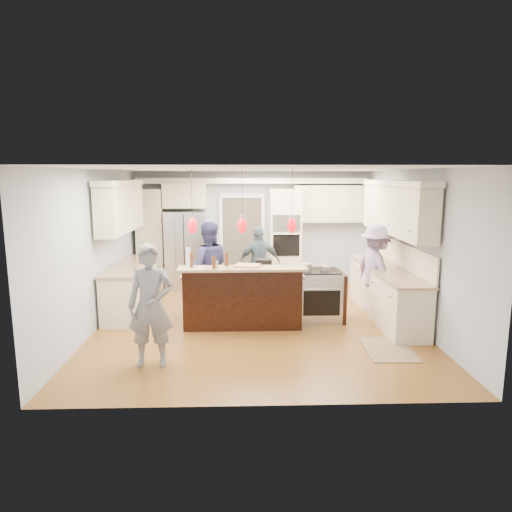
{
  "coord_description": "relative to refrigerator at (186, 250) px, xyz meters",
  "views": [
    {
      "loc": [
        -0.26,
        -7.82,
        2.58
      ],
      "look_at": [
        0.0,
        0.35,
        1.15
      ],
      "focal_mm": 32.0,
      "sensor_mm": 36.0,
      "label": 1
    }
  ],
  "objects": [
    {
      "name": "beer_bottle_b",
      "position": [
        0.84,
        -3.3,
        0.33
      ],
      "size": [
        0.07,
        0.07,
        0.21
      ],
      "primitive_type": "cylinder",
      "rotation": [
        0.0,
        0.0,
        -0.27
      ],
      "color": "#4D280D",
      "rests_on": "kitchen_island"
    },
    {
      "name": "cutting_board",
      "position": [
        1.38,
        -3.11,
        0.24
      ],
      "size": [
        0.46,
        0.38,
        0.03
      ],
      "primitive_type": "cube",
      "rotation": [
        0.0,
        0.0,
        -0.27
      ],
      "color": "tan",
      "rests_on": "kitchen_island"
    },
    {
      "name": "pot_small",
      "position": [
        2.77,
        -2.52,
        0.06
      ],
      "size": [
        0.18,
        0.18,
        0.09
      ],
      "primitive_type": "cylinder",
      "color": "#B7B7BC",
      "rests_on": "island_range"
    },
    {
      "name": "person_far_right",
      "position": [
        1.66,
        -1.04,
        -0.12
      ],
      "size": [
        0.98,
        0.59,
        1.56
      ],
      "primitive_type": "imported",
      "rotation": [
        0.0,
        0.0,
        3.38
      ],
      "color": "#42565D",
      "rests_on": "ground"
    },
    {
      "name": "floor_rug",
      "position": [
        3.49,
        -4.0,
        -0.89
      ],
      "size": [
        0.72,
        1.03,
        0.01
      ],
      "primitive_type": "cube",
      "rotation": [
        0.0,
        0.0,
        -0.03
      ],
      "color": "#876949",
      "rests_on": "ground"
    },
    {
      "name": "refrigerator",
      "position": [
        0.0,
        0.0,
        0.0
      ],
      "size": [
        0.9,
        0.7,
        1.8
      ],
      "primitive_type": "cube",
      "color": "#B7B7BC",
      "rests_on": "ground"
    },
    {
      "name": "person_far_left",
      "position": [
        0.64,
        -1.79,
        -0.03
      ],
      "size": [
        0.91,
        0.74,
        1.73
      ],
      "primitive_type": "imported",
      "rotation": [
        0.0,
        0.0,
        3.25
      ],
      "color": "navy",
      "rests_on": "ground"
    },
    {
      "name": "kitchen_island",
      "position": [
        1.3,
        -2.57,
        -0.41
      ],
      "size": [
        2.1,
        1.46,
        1.12
      ],
      "color": "black",
      "rests_on": "ground"
    },
    {
      "name": "beer_bottle_a",
      "position": [
        0.47,
        -3.16,
        0.35
      ],
      "size": [
        0.08,
        0.08,
        0.25
      ],
      "primitive_type": "cylinder",
      "rotation": [
        0.0,
        0.0,
        0.29
      ],
      "color": "#4D280D",
      "rests_on": "kitchen_island"
    },
    {
      "name": "right_counter_run",
      "position": [
        3.99,
        -2.34,
        0.16
      ],
      "size": [
        0.64,
        3.1,
        2.51
      ],
      "color": "beige",
      "rests_on": "ground"
    },
    {
      "name": "person_bar_end",
      "position": [
        0.05,
        -4.44,
        -0.05
      ],
      "size": [
        0.64,
        0.43,
        1.69
      ],
      "primitive_type": "imported",
      "rotation": [
        0.0,
        0.0,
        0.05
      ],
      "color": "slate",
      "rests_on": "ground"
    },
    {
      "name": "ground_plane",
      "position": [
        1.55,
        -2.64,
        -0.9
      ],
      "size": [
        6.0,
        6.0,
        0.0
      ],
      "primitive_type": "plane",
      "color": "brown",
      "rests_on": "ground"
    },
    {
      "name": "left_cabinets",
      "position": [
        -0.89,
        -1.84,
        0.16
      ],
      "size": [
        0.64,
        2.3,
        2.51
      ],
      "color": "beige",
      "rests_on": "ground"
    },
    {
      "name": "water_bottle",
      "position": [
        0.42,
        -3.16,
        0.38
      ],
      "size": [
        0.09,
        0.09,
        0.32
      ],
      "primitive_type": "cylinder",
      "rotation": [
        0.0,
        0.0,
        -0.29
      ],
      "color": "silver",
      "rests_on": "kitchen_island"
    },
    {
      "name": "drink_can",
      "position": [
        0.88,
        -3.22,
        0.28
      ],
      "size": [
        0.08,
        0.08,
        0.11
      ],
      "primitive_type": "cylinder",
      "rotation": [
        0.0,
        0.0,
        0.39
      ],
      "color": "#B7B7BC",
      "rests_on": "kitchen_island"
    },
    {
      "name": "oven_column",
      "position": [
        2.3,
        0.03,
        0.25
      ],
      "size": [
        0.72,
        0.69,
        2.3
      ],
      "color": "beige",
      "rests_on": "ground"
    },
    {
      "name": "beer_bottle_c",
      "position": [
        1.04,
        -3.08,
        0.33
      ],
      "size": [
        0.07,
        0.07,
        0.22
      ],
      "primitive_type": "cylinder",
      "rotation": [
        0.0,
        0.0,
        0.22
      ],
      "color": "#4D280D",
      "rests_on": "kitchen_island"
    },
    {
      "name": "island_range",
      "position": [
        2.71,
        -2.49,
        -0.44
      ],
      "size": [
        0.82,
        0.71,
        0.92
      ],
      "color": "#B7B7BC",
      "rests_on": "ground"
    },
    {
      "name": "pendant_lights",
      "position": [
        1.3,
        -3.15,
        0.9
      ],
      "size": [
        1.75,
        0.15,
        1.03
      ],
      "color": "black",
      "rests_on": "ground"
    },
    {
      "name": "pot_large",
      "position": [
        2.44,
        -2.49,
        0.08
      ],
      "size": [
        0.22,
        0.22,
        0.13
      ],
      "primitive_type": "cylinder",
      "color": "#B7B7BC",
      "rests_on": "island_range"
    },
    {
      "name": "room_shell",
      "position": [
        1.55,
        -2.64,
        0.92
      ],
      "size": [
        5.54,
        6.04,
        2.72
      ],
      "color": "#B2BCC6",
      "rests_on": "ground"
    },
    {
      "name": "person_range_side",
      "position": [
        3.8,
        -2.23,
        -0.04
      ],
      "size": [
        0.94,
        1.25,
        1.72
      ],
      "primitive_type": "imported",
      "rotation": [
        0.0,
        0.0,
        1.87
      ],
      "color": "#927CA7",
      "rests_on": "ground"
    },
    {
      "name": "back_upper_cabinets",
      "position": [
        0.8,
        0.12,
        0.77
      ],
      "size": [
        5.3,
        0.61,
        2.54
      ],
      "color": "beige",
      "rests_on": "ground"
    }
  ]
}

